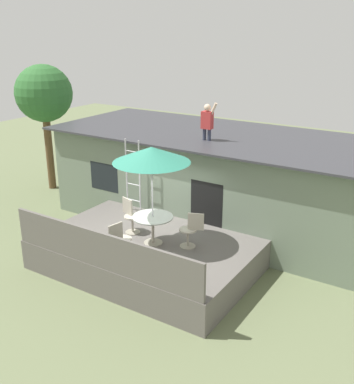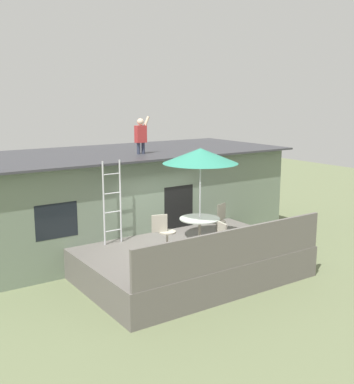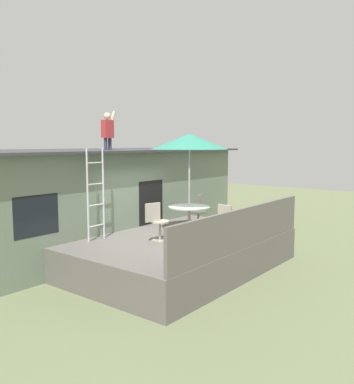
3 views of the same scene
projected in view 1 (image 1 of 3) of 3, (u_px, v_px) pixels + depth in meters
ground_plane at (150, 265)px, 12.31m from camera, size 40.00×40.00×0.00m
house at (215, 178)px, 14.67m from camera, size 10.50×4.50×2.92m
deck at (150, 252)px, 12.18m from camera, size 5.49×3.81×0.80m
deck_railing at (101, 250)px, 10.42m from camera, size 5.39×0.08×0.90m
patio_table at (153, 222)px, 11.58m from camera, size 1.04×1.04×0.74m
patio_umbrella at (151, 155)px, 10.98m from camera, size 1.90×1.90×2.54m
step_ladder at (133, 176)px, 13.45m from camera, size 0.52×0.04×2.20m
person_figure at (207, 119)px, 13.14m from camera, size 0.47×0.20×1.11m
patio_chair_left at (131, 216)px, 12.29m from camera, size 0.61×0.44×0.92m
patio_chair_right at (191, 230)px, 11.43m from camera, size 0.60×0.44×0.92m
patio_chair_near at (120, 240)px, 10.89m from camera, size 0.44×0.62×0.92m
backyard_tree at (44, 95)px, 17.02m from camera, size 2.12×2.12×4.76m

